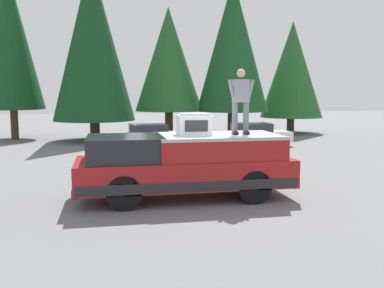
{
  "coord_description": "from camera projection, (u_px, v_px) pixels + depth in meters",
  "views": [
    {
      "loc": [
        -10.79,
        2.62,
        2.74
      ],
      "look_at": [
        0.32,
        0.41,
        1.35
      ],
      "focal_mm": 39.47,
      "sensor_mm": 36.0,
      "label": 1
    }
  ],
  "objects": [
    {
      "name": "parked_car_silver",
      "position": [
        146.0,
        136.0,
        20.97
      ],
      "size": [
        1.64,
        4.1,
        1.16
      ],
      "color": "silver",
      "rests_on": "ground"
    },
    {
      "name": "pickup_truck",
      "position": [
        185.0,
        165.0,
        10.92
      ],
      "size": [
        2.01,
        5.54,
        1.65
      ],
      "color": "maroon",
      "rests_on": "ground"
    },
    {
      "name": "compressor_unit",
      "position": [
        194.0,
        124.0,
        10.79
      ],
      "size": [
        0.65,
        0.84,
        0.56
      ],
      "color": "silver",
      "rests_on": "pickup_truck"
    },
    {
      "name": "conifer_far_left",
      "position": [
        292.0,
        70.0,
        28.03
      ],
      "size": [
        4.11,
        4.11,
        7.38
      ],
      "color": "#4C3826",
      "rests_on": "ground"
    },
    {
      "name": "conifer_right",
      "position": [
        10.0,
        40.0,
        24.05
      ],
      "size": [
        3.58,
        3.58,
        9.7
      ],
      "color": "#4C3826",
      "rests_on": "ground"
    },
    {
      "name": "person_on_truck_bed",
      "position": [
        241.0,
        100.0,
        10.91
      ],
      "size": [
        0.29,
        0.72,
        1.69
      ],
      "color": "#4C515B",
      "rests_on": "pickup_truck"
    },
    {
      "name": "conifer_center_right",
      "position": [
        93.0,
        41.0,
        23.39
      ],
      "size": [
        4.57,
        4.57,
        9.98
      ],
      "color": "#4C3826",
      "rests_on": "ground"
    },
    {
      "name": "ground_plane",
      "position": [
        209.0,
        195.0,
        11.34
      ],
      "size": [
        90.0,
        90.0,
        0.0
      ],
      "primitive_type": "plane",
      "color": "slate"
    },
    {
      "name": "parked_car_white",
      "position": [
        250.0,
        134.0,
        21.7
      ],
      "size": [
        1.64,
        4.1,
        1.16
      ],
      "color": "white",
      "rests_on": "ground"
    },
    {
      "name": "conifer_center_left",
      "position": [
        169.0,
        60.0,
        25.79
      ],
      "size": [
        4.16,
        4.16,
        7.88
      ],
      "color": "#4C3826",
      "rests_on": "ground"
    },
    {
      "name": "conifer_left",
      "position": [
        233.0,
        45.0,
        25.74
      ],
      "size": [
        4.42,
        4.42,
        9.63
      ],
      "color": "#4C3826",
      "rests_on": "ground"
    }
  ]
}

